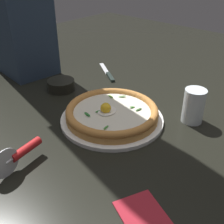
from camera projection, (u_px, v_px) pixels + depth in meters
The scene contains 8 objects.
ground_plane at pixel (128, 121), 0.93m from camera, with size 2.40×2.40×0.03m, color black.
pizza_plate at pixel (112, 119), 0.90m from camera, with size 0.33×0.33×0.01m, color white.
pizza at pixel (112, 112), 0.89m from camera, with size 0.29×0.29×0.06m.
side_bowl at pixel (61, 85), 1.09m from camera, with size 0.10×0.10×0.04m, color black.
pizza_cutter at pixel (20, 153), 0.70m from camera, with size 0.15×0.04×0.08m.
table_knife at pixel (108, 74), 1.22m from camera, with size 0.14×0.19×0.01m.
drinking_glass at pixel (193, 108), 0.88m from camera, with size 0.07×0.07×0.11m.
folded_napkin at pixel (146, 220), 0.57m from camera, with size 0.14×0.09×0.01m, color maroon.
Camera 1 is at (0.62, 0.48, 0.48)m, focal length 45.09 mm.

